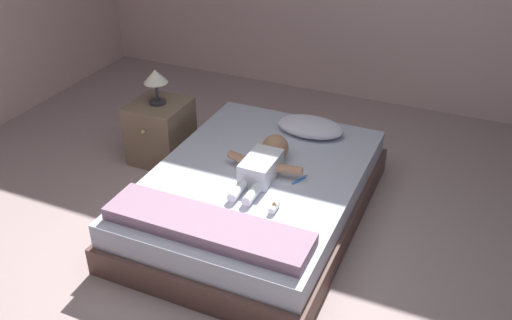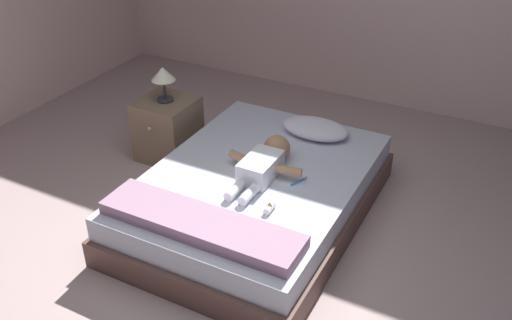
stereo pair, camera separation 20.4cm
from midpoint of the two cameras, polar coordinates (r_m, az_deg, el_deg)
The scene contains 9 objects.
ground_plane at distance 3.41m, azimuth -0.20°, elevation -13.34°, with size 8.00×8.00×0.00m, color #B69D9B.
bed at distance 3.88m, azimuth 1.51°, elevation -3.60°, with size 1.38×1.93×0.36m.
pillow at distance 4.24m, azimuth 7.40°, elevation 3.16°, with size 0.51×0.31×0.11m.
baby at distance 3.75m, azimuth 2.49°, elevation -0.27°, with size 0.54×0.69×0.19m.
toothbrush at distance 3.70m, azimuth 5.99°, elevation -2.14°, with size 0.07×0.13×0.02m.
nightstand at distance 4.59m, azimuth -7.66°, elevation 3.13°, with size 0.43×0.46×0.50m.
lamp at distance 4.40m, azimuth -8.08°, elevation 8.39°, with size 0.19×0.19×0.28m.
blanket at distance 3.26m, azimuth -3.88°, elevation -6.53°, with size 1.24×0.30×0.08m.
baby_bottle at distance 3.41m, azimuth 3.12°, elevation -4.85°, with size 0.05×0.10×0.07m.
Camera 2 is at (1.23, -2.10, 2.39)m, focal length 39.47 mm.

